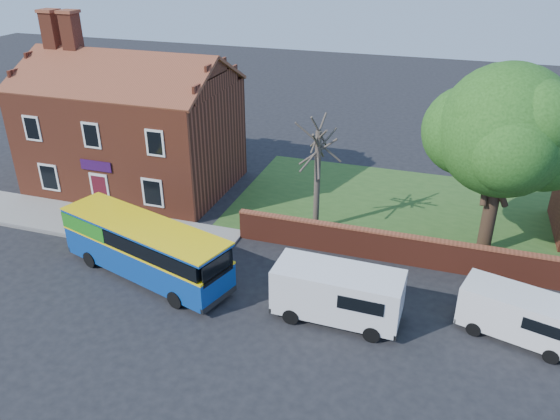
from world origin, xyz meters
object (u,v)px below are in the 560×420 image
(van_near, at_px, (338,292))
(van_far, at_px, (521,314))
(large_tree, at_px, (506,134))
(bus, at_px, (141,245))

(van_near, relative_size, van_far, 1.10)
(van_near, height_order, van_far, van_near)
(van_far, height_order, large_tree, large_tree)
(van_far, bearing_deg, bus, -162.49)
(van_far, bearing_deg, van_near, -156.05)
(large_tree, bearing_deg, van_far, -80.08)
(bus, relative_size, large_tree, 0.97)
(large_tree, bearing_deg, bus, -154.65)
(van_near, xyz_separation_m, van_far, (7.15, 1.08, -0.19))
(bus, xyz_separation_m, large_tree, (15.52, 7.35, 4.73))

